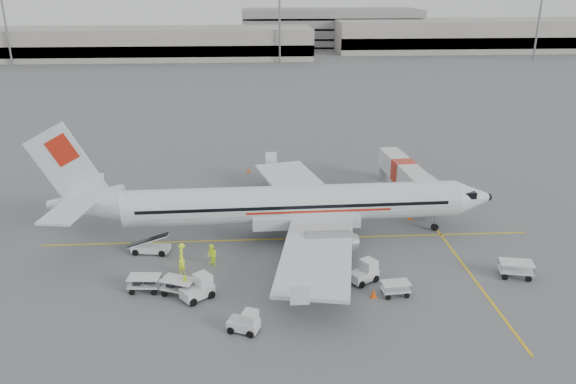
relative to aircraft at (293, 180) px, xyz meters
name	(u,v)px	position (x,y,z in m)	size (l,w,h in m)	color
ground	(289,239)	(-0.39, -0.62, -5.43)	(360.00, 360.00, 0.00)	#56595B
stripe_lead	(289,239)	(-0.39, -0.62, -5.43)	(44.00, 0.20, 0.01)	yellow
stripe_cross	(473,277)	(13.61, -8.62, -5.43)	(0.20, 20.00, 0.01)	yellow
terminal_west	(128,43)	(-40.39, 129.38, -0.93)	(110.00, 22.00, 9.00)	gray
terminal_east	(468,35)	(69.61, 144.38, -0.43)	(90.00, 26.00, 10.00)	gray
parking_garage	(330,26)	(24.61, 159.38, 1.57)	(62.00, 24.00, 14.00)	slate
treeline	(259,35)	(-0.39, 174.38, -2.43)	(300.00, 3.00, 6.00)	black
mast_west	(6,24)	(-70.39, 117.38, 5.57)	(3.20, 1.20, 22.00)	slate
mast_center	(280,23)	(4.61, 117.38, 5.57)	(3.20, 1.20, 22.00)	slate
mast_east	(539,22)	(79.61, 117.38, 5.57)	(3.20, 1.20, 22.00)	slate
aircraft	(293,180)	(0.00, 0.00, 0.00)	(39.42, 30.90, 10.87)	silver
jet_bridge	(403,178)	(12.56, 9.62, -3.47)	(2.80, 14.95, 3.93)	silver
belt_loader	(150,241)	(-12.45, -2.62, -4.28)	(4.25, 1.59, 2.30)	silver
tug_fore	(364,272)	(4.83, -8.69, -4.58)	(2.22, 1.27, 1.72)	silver
tug_mid	(243,321)	(-4.37, -14.72, -4.65)	(2.03, 1.16, 1.57)	silver
tug_aft	(197,288)	(-7.81, -10.38, -4.53)	(2.33, 1.33, 1.80)	silver
cart_loaded_a	(179,287)	(-9.25, -9.71, -4.79)	(2.45, 1.45, 1.28)	silver
cart_loaded_b	(145,284)	(-11.86, -9.03, -4.82)	(2.36, 1.40, 1.23)	silver
cart_empty_a	(395,289)	(6.83, -10.84, -4.89)	(2.07, 1.23, 1.08)	silver
cart_empty_b	(516,269)	(16.93, -8.70, -4.77)	(2.53, 1.50, 1.32)	silver
cone_nose	(410,216)	(11.72, 3.10, -5.13)	(0.37, 0.37, 0.61)	#FF570A
cone_port	(249,170)	(-4.13, 18.50, -5.11)	(0.39, 0.39, 0.64)	#FF570A
cone_stbd	(374,293)	(5.17, -11.02, -5.08)	(0.43, 0.43, 0.71)	#FF570A
crew_a	(182,265)	(-9.34, -6.55, -4.62)	(0.59, 0.39, 1.63)	#C4E41D
crew_b	(212,255)	(-7.04, -5.29, -4.50)	(0.91, 0.71, 1.87)	#C4E41D
crew_c	(182,253)	(-9.57, -4.45, -4.61)	(1.07, 0.61, 1.65)	#C4E41D
crew_d	(186,285)	(-8.71, -9.84, -4.60)	(0.98, 0.41, 1.67)	#C4E41D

